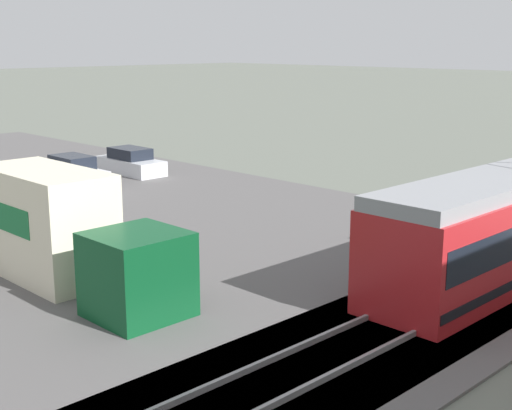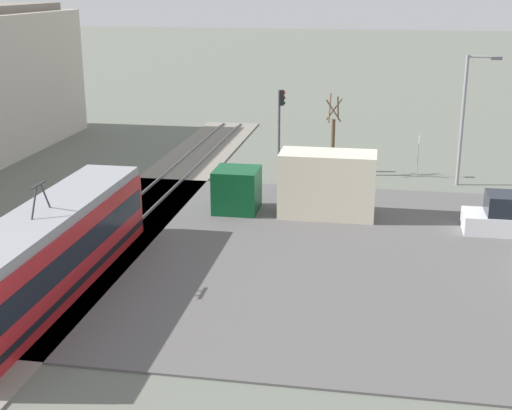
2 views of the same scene
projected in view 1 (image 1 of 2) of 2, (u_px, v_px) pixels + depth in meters
The scene contains 6 objects.
ground_plane at pixel (40, 198), 33.20m from camera, with size 320.00×320.00×0.00m, color #60665B.
road_surface at pixel (40, 197), 33.19m from camera, with size 21.78×47.29×0.08m.
rail_bed at pixel (422, 313), 18.93m from camera, with size 58.86×4.40×0.22m.
box_truck at pixel (66, 234), 20.84m from camera, with size 2.33×8.22×3.30m.
sedan_car_0 at pixel (73, 173), 35.54m from camera, with size 1.70×4.29×1.52m.
sedan_car_1 at pixel (130, 163), 38.87m from camera, with size 1.73×4.37×1.41m.
Camera 1 is at (15.68, 30.14, 7.08)m, focal length 50.00 mm.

